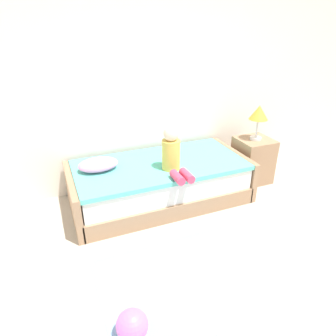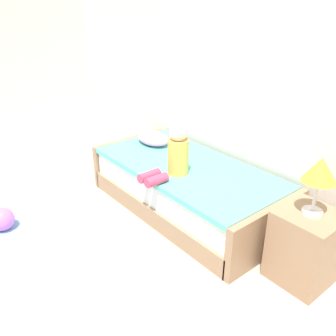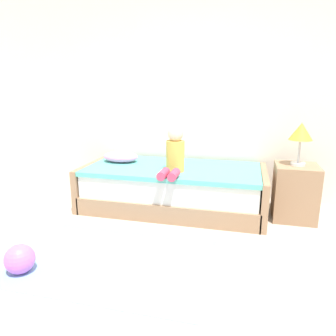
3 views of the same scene
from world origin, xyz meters
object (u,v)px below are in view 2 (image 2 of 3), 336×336
bed (187,188)px  nightstand (305,247)px  table_lamp (320,173)px  child_figure (174,155)px  toy_ball (2,219)px  pillow (153,138)px

bed → nightstand: nightstand is taller
table_lamp → child_figure: 1.33m
child_figure → table_lamp: bearing=10.6°
bed → toy_ball: bed is taller
nightstand → table_lamp: table_lamp is taller
nightstand → table_lamp: size_ratio=1.33×
table_lamp → toy_ball: 2.85m
bed → child_figure: 0.52m
toy_ball → nightstand: bearing=36.8°
pillow → toy_ball: size_ratio=1.92×
nightstand → pillow: 2.06m
bed → table_lamp: 1.52m
table_lamp → toy_ball: size_ratio=1.96×
table_lamp → child_figure: size_ratio=0.88×
table_lamp → child_figure: (-1.29, -0.24, -0.23)m
child_figure → toy_ball: bearing=-122.8°
bed → child_figure: size_ratio=4.14×
nightstand → child_figure: child_figure is taller
child_figure → bed: bearing=105.8°
pillow → toy_ball: bearing=-94.6°
child_figure → nightstand: bearing=10.6°
table_lamp → nightstand: bearing=0.0°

